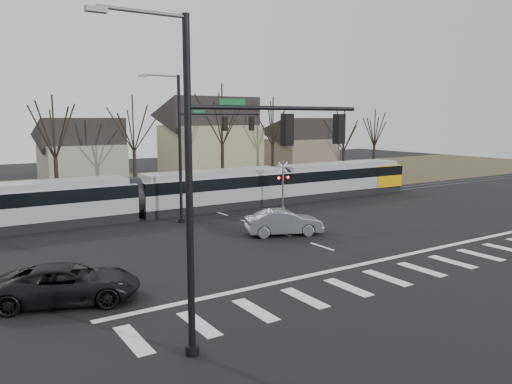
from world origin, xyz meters
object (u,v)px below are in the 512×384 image
suv (68,284)px  tram (213,188)px  sedan (284,222)px  rail_crossing_signal (283,186)px

suv → tram: bearing=-23.1°
sedan → rail_crossing_signal: 8.91m
tram → suv: size_ratio=6.77×
tram → sedan: tram is taller
sedan → suv: bearing=129.8°
sedan → suv: sedan is taller
tram → suv: tram is taller
rail_crossing_signal → sedan: bearing=-125.4°
tram → rail_crossing_signal: size_ratio=10.29×
sedan → rail_crossing_signal: (5.13, 7.21, 1.09)m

